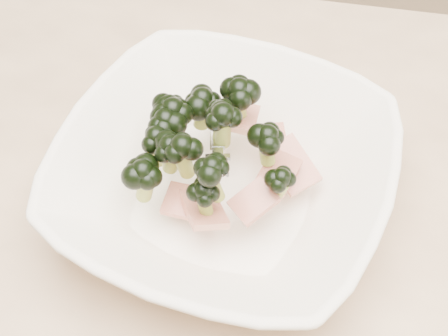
{
  "coord_description": "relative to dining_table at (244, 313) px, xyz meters",
  "views": [
    {
      "loc": [
        0.03,
        -0.27,
        1.26
      ],
      "look_at": [
        -0.03,
        0.07,
        0.8
      ],
      "focal_mm": 50.0,
      "sensor_mm": 36.0,
      "label": 1
    }
  ],
  "objects": [
    {
      "name": "dining_table",
      "position": [
        0.0,
        0.0,
        0.0
      ],
      "size": [
        1.2,
        0.8,
        0.75
      ],
      "color": "tan",
      "rests_on": "ground"
    },
    {
      "name": "broccoli_dish",
      "position": [
        -0.04,
        0.07,
        0.14
      ],
      "size": [
        0.37,
        0.37,
        0.12
      ],
      "color": "white",
      "rests_on": "dining_table"
    }
  ]
}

